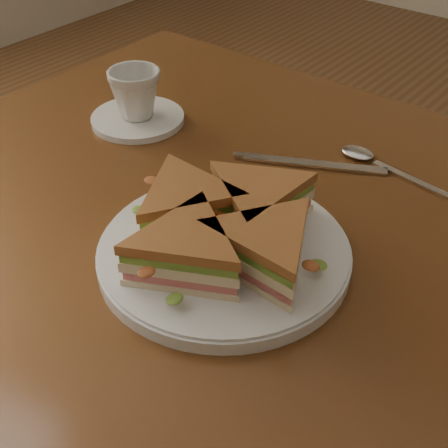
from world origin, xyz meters
name	(u,v)px	position (x,y,z in m)	size (l,w,h in m)	color
table	(302,297)	(0.00, 0.00, 0.65)	(1.20, 0.80, 0.75)	#3E200E
plate	(224,253)	(-0.05, -0.09, 0.76)	(0.29, 0.29, 0.02)	silver
sandwich_wedges	(224,228)	(-0.05, -0.09, 0.80)	(0.27, 0.27, 0.06)	beige
crisps_mound	(224,230)	(-0.05, -0.09, 0.79)	(0.09, 0.09, 0.05)	#B44A17
spoon	(371,160)	(-0.02, 0.20, 0.75)	(0.18, 0.04, 0.01)	silver
knife	(304,163)	(-0.09, 0.13, 0.75)	(0.20, 0.11, 0.00)	silver
saucer	(138,119)	(-0.36, 0.08, 0.76)	(0.14, 0.14, 0.01)	silver
coffee_cup	(135,94)	(-0.36, 0.08, 0.80)	(0.08, 0.08, 0.07)	silver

